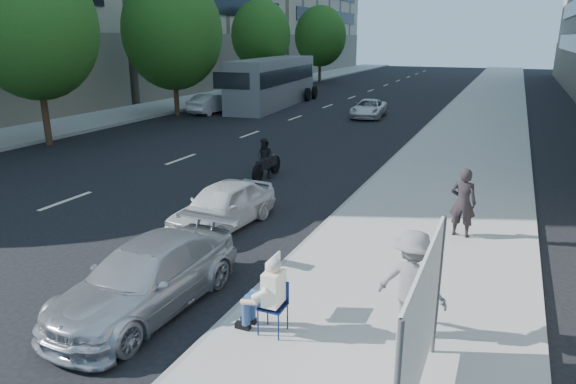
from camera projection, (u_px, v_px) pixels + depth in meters
The scene contains 17 objects.
ground at pixel (217, 263), 11.27m from camera, with size 160.00×160.00×0.00m, color black.
near_sidewalk at pixel (477, 128), 27.28m from camera, with size 5.00×120.00×0.15m, color #A5A29A.
far_sidewalk at pixel (158, 108), 35.18m from camera, with size 4.50×120.00×0.15m, color #A5A29A.
tree_far_b at pixel (34, 28), 22.02m from camera, with size 5.40×5.40×8.24m.
tree_far_c at pixel (172, 32), 30.83m from camera, with size 6.00×6.00×8.47m.
tree_far_d at pixel (261, 35), 41.40m from camera, with size 4.80×4.80×7.65m.
tree_far_e at pixel (320, 36), 53.72m from camera, with size 5.40×5.40×7.89m.
seated_protester at pixel (267, 290), 8.22m from camera, with size 0.83×1.11×1.31m.
jogger at pixel (412, 283), 8.10m from camera, with size 1.14×0.65×1.76m, color slate.
pedestrian_woman at pixel (463, 202), 12.17m from camera, with size 0.61×0.40×1.68m, color black.
protest_banner at pixel (420, 329), 6.15m from camera, with size 0.08×3.06×2.20m.
parked_sedan at pixel (147, 277), 9.23m from camera, with size 1.70×4.19×1.22m, color #A7AAAF.
white_sedan_near at pixel (223, 205), 13.23m from camera, with size 1.40×3.49×1.19m, color silver.
white_sedan_mid at pixel (212, 103), 33.13m from camera, with size 1.31×3.77×1.24m, color white.
white_sedan_far at pixel (369, 108), 31.40m from camera, with size 1.80×3.89×1.08m, color silver.
motorcycle at pixel (266, 161), 17.81m from camera, with size 0.69×2.04×1.42m.
bus at pixel (273, 82), 36.40m from camera, with size 3.68×12.25×3.30m.
Camera 1 is at (5.54, -8.86, 4.77)m, focal length 32.00 mm.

